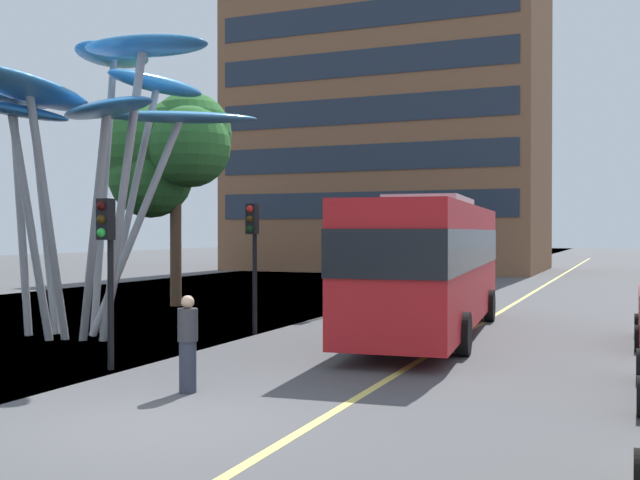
% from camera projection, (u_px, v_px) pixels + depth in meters
% --- Properties ---
extents(ground, '(120.00, 240.00, 0.10)m').
position_uv_depth(ground, '(115.00, 422.00, 10.96)').
color(ground, '#4C4C4F').
extents(red_bus, '(3.46, 11.59, 3.60)m').
position_uv_depth(red_bus, '(431.00, 260.00, 19.78)').
color(red_bus, red).
rests_on(red_bus, ground).
extents(leaf_sculpture, '(8.52, 8.76, 8.32)m').
position_uv_depth(leaf_sculpture, '(92.00, 105.00, 19.36)').
color(leaf_sculpture, '#9EA0A5').
rests_on(leaf_sculpture, ground).
extents(traffic_light_kerb_near, '(0.28, 0.42, 3.35)m').
position_uv_depth(traffic_light_kerb_near, '(107.00, 246.00, 14.67)').
color(traffic_light_kerb_near, black).
rests_on(traffic_light_kerb_near, ground).
extents(traffic_light_kerb_far, '(0.28, 0.42, 3.44)m').
position_uv_depth(traffic_light_kerb_far, '(253.00, 240.00, 19.85)').
color(traffic_light_kerb_far, black).
rests_on(traffic_light_kerb_far, ground).
extents(traffic_light_island_mid, '(0.28, 0.42, 3.35)m').
position_uv_depth(traffic_light_island_mid, '(332.00, 240.00, 24.38)').
color(traffic_light_island_mid, black).
rests_on(traffic_light_island_mid, ground).
extents(tree_pavement_near, '(5.19, 4.13, 7.84)m').
position_uv_depth(tree_pavement_near, '(170.00, 150.00, 27.52)').
color(tree_pavement_near, brown).
rests_on(tree_pavement_near, ground).
extents(pedestrian, '(0.34, 0.34, 1.64)m').
position_uv_depth(pedestrian, '(188.00, 344.00, 12.70)').
color(pedestrian, '#2D3342').
rests_on(pedestrian, ground).
extents(backdrop_building, '(21.24, 12.56, 24.41)m').
position_uv_depth(backdrop_building, '(390.00, 100.00, 54.42)').
color(backdrop_building, brown).
rests_on(backdrop_building, ground).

